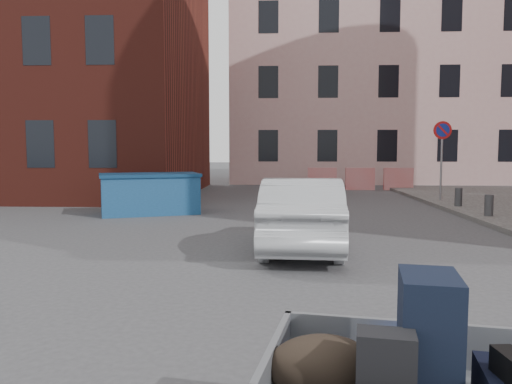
{
  "coord_description": "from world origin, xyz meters",
  "views": [
    {
      "loc": [
        0.56,
        -7.5,
        1.86
      ],
      "look_at": [
        0.16,
        1.2,
        1.1
      ],
      "focal_mm": 35.0,
      "sensor_mm": 36.0,
      "label": 1
    }
  ],
  "objects": [
    {
      "name": "ground",
      "position": [
        0.0,
        0.0,
        0.0
      ],
      "size": [
        120.0,
        120.0,
        0.0
      ],
      "primitive_type": "plane",
      "color": "#38383A",
      "rests_on": "ground"
    },
    {
      "name": "building_brick",
      "position": [
        -9.0,
        13.0,
        7.0
      ],
      "size": [
        12.0,
        10.0,
        14.0
      ],
      "primitive_type": "cube",
      "color": "#591E16",
      "rests_on": "ground"
    },
    {
      "name": "building_pink",
      "position": [
        6.0,
        22.0,
        7.0
      ],
      "size": [
        16.0,
        8.0,
        14.0
      ],
      "primitive_type": "cube",
      "color": "#CB9E9C",
      "rests_on": "ground"
    },
    {
      "name": "no_parking_sign",
      "position": [
        6.0,
        9.48,
        2.01
      ],
      "size": [
        0.6,
        0.09,
        2.65
      ],
      "color": "gray",
      "rests_on": "sidewalk"
    },
    {
      "name": "barriers",
      "position": [
        4.2,
        15.0,
        0.5
      ],
      "size": [
        4.7,
        0.18,
        1.0
      ],
      "color": "red",
      "rests_on": "ground"
    },
    {
      "name": "dumpster",
      "position": [
        -3.12,
        6.5,
        0.58
      ],
      "size": [
        3.08,
        2.3,
        1.15
      ],
      "rotation": [
        0.0,
        0.0,
        0.36
      ],
      "color": "#1B4E84",
      "rests_on": "ground"
    },
    {
      "name": "silver_car",
      "position": [
        0.99,
        1.72,
        0.66
      ],
      "size": [
        1.6,
        4.08,
        1.32
      ],
      "primitive_type": "imported",
      "rotation": [
        0.0,
        0.0,
        3.09
      ],
      "color": "#A1A4A8",
      "rests_on": "ground"
    }
  ]
}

